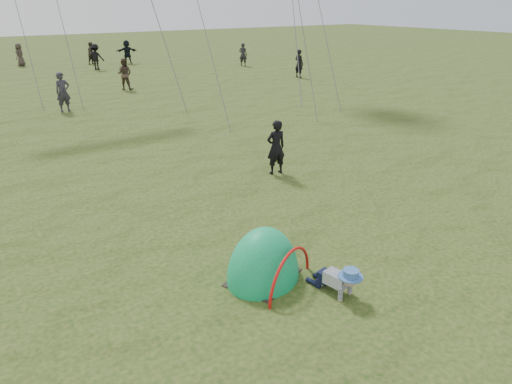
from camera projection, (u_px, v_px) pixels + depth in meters
ground at (342, 291)px, 7.82m from camera, size 140.00×140.00×0.00m
crawling_toddler at (339, 279)px, 7.64m from camera, size 0.65×0.83×0.57m
popup_tent at (263, 278)px, 8.19m from camera, size 1.86×1.73×1.92m
standing_adult at (276, 147)px, 12.84m from camera, size 0.61×0.44×1.56m
crowd_person_0 at (63, 92)px, 20.14m from camera, size 0.68×0.49×1.72m
crowd_person_1 at (125, 74)px, 25.16m from camera, size 1.05×1.02×1.70m
crowd_person_5 at (127, 52)px, 35.80m from camera, size 1.68×0.67×1.77m
crowd_person_6 at (299, 64)px, 29.16m from camera, size 0.52×0.70×1.75m
crowd_person_9 at (96, 57)px, 32.55m from camera, size 1.30×1.26×1.78m
crowd_person_10 at (20, 55)px, 34.38m from camera, size 0.91×0.96×1.66m
crowd_person_12 at (243, 55)px, 34.39m from camera, size 0.70×0.72×1.67m
crowd_person_13 at (92, 53)px, 35.24m from camera, size 1.00×0.92×1.67m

